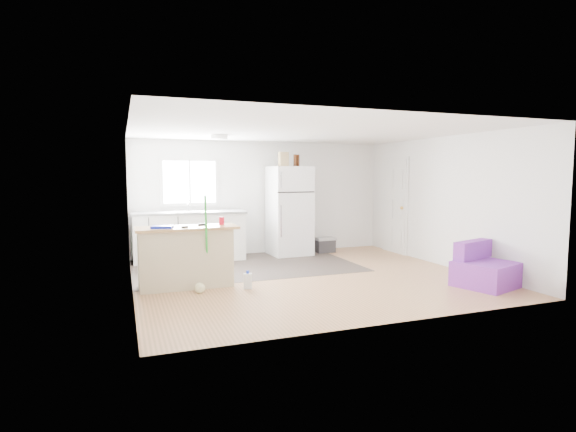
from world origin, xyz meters
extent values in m
cube|color=olive|center=(0.00, 0.00, -0.01)|extent=(5.50, 5.00, 0.01)
cube|color=white|center=(0.00, 0.00, 2.40)|extent=(5.50, 5.00, 0.01)
cube|color=white|center=(0.00, 2.50, 1.20)|extent=(5.50, 0.01, 2.40)
cube|color=white|center=(0.00, -2.50, 1.20)|extent=(5.50, 0.01, 2.40)
cube|color=white|center=(-2.75, 0.00, 1.20)|extent=(0.01, 5.00, 2.40)
cube|color=white|center=(2.75, 0.00, 1.20)|extent=(0.01, 5.00, 2.40)
cube|color=#322925|center=(-0.73, 1.25, 0.00)|extent=(4.05, 2.50, 0.00)
cube|color=white|center=(-1.55, 2.49, 1.55)|extent=(1.18, 0.04, 0.98)
cube|color=white|center=(-1.55, 2.47, 1.55)|extent=(1.05, 0.01, 0.85)
cube|color=white|center=(-1.55, 2.46, 1.55)|extent=(0.03, 0.02, 0.85)
cube|color=white|center=(2.72, 1.55, 1.01)|extent=(0.05, 0.82, 2.03)
cube|color=white|center=(2.73, 1.55, 1.02)|extent=(0.03, 0.92, 2.10)
sphere|color=gold|center=(2.67, 1.23, 1.00)|extent=(0.07, 0.07, 0.07)
cylinder|color=white|center=(-1.20, 1.20, 2.36)|extent=(0.30, 0.30, 0.07)
cube|color=white|center=(-1.61, 2.16, 0.47)|extent=(2.17, 0.80, 0.93)
cube|color=slate|center=(-1.61, 2.16, 0.95)|extent=(2.23, 0.85, 0.04)
cube|color=silver|center=(-1.61, 2.13, 0.95)|extent=(0.62, 0.49, 0.06)
cube|color=#CBB992|center=(-1.98, 0.02, 0.44)|extent=(1.37, 0.50, 0.88)
cube|color=tan|center=(-1.95, 0.02, 0.90)|extent=(1.51, 0.59, 0.04)
cube|color=white|center=(0.47, 2.10, 0.93)|extent=(0.86, 0.81, 1.87)
cube|color=black|center=(0.47, 1.71, 1.34)|extent=(0.82, 0.05, 0.02)
cube|color=silver|center=(0.14, 1.70, 1.59)|extent=(0.03, 0.02, 0.34)
cube|color=silver|center=(0.14, 1.70, 0.77)|extent=(0.03, 0.02, 0.65)
cube|color=#2B2B2E|center=(1.29, 2.07, 0.14)|extent=(0.42, 0.28, 0.27)
cube|color=gray|center=(1.29, 2.07, 0.30)|extent=(0.43, 0.30, 0.05)
cube|color=purple|center=(2.30, -1.54, 0.19)|extent=(1.00, 0.97, 0.38)
cube|color=purple|center=(2.30, -1.26, 0.52)|extent=(0.83, 0.42, 0.29)
cube|color=silver|center=(-1.13, -0.40, 0.11)|extent=(0.14, 0.12, 0.23)
cylinder|color=#1B34C0|center=(-1.13, -0.40, 0.25)|extent=(0.05, 0.05, 0.04)
cylinder|color=green|center=(-1.71, -0.25, 0.73)|extent=(0.11, 0.36, 1.36)
sphere|color=beige|center=(-1.84, -0.38, 0.07)|extent=(0.16, 0.16, 0.16)
cylinder|color=red|center=(-1.41, 0.08, 0.98)|extent=(0.10, 0.10, 0.12)
cube|color=#1320B2|center=(-2.32, -0.05, 0.94)|extent=(0.35, 0.29, 0.04)
cube|color=black|center=(-1.71, 0.10, 0.94)|extent=(0.15, 0.07, 0.03)
cube|color=black|center=(-2.01, -0.12, 0.93)|extent=(0.10, 0.05, 0.03)
cube|color=tan|center=(0.33, 2.07, 2.02)|extent=(0.21, 0.12, 0.30)
cylinder|color=#391A0A|center=(0.56, 2.00, 1.99)|extent=(0.08, 0.08, 0.25)
cylinder|color=#391A0A|center=(0.64, 2.05, 1.99)|extent=(0.08, 0.08, 0.25)
camera|label=1|loc=(-2.86, -6.77, 1.70)|focal=28.00mm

